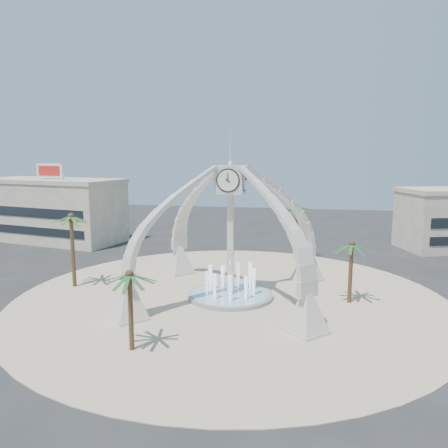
% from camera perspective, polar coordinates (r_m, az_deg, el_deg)
% --- Properties ---
extents(ground, '(140.00, 140.00, 0.00)m').
position_cam_1_polar(ground, '(41.56, 0.83, -9.58)').
color(ground, '#282828').
rests_on(ground, ground).
extents(plaza, '(40.00, 40.00, 0.06)m').
position_cam_1_polar(plaza, '(41.55, 0.83, -9.54)').
color(plaza, '#C0AF8F').
rests_on(plaza, ground).
extents(clock_tower, '(17.94, 17.94, 16.30)m').
position_cam_1_polar(clock_tower, '(39.95, 0.85, -0.73)').
color(clock_tower, beige).
rests_on(clock_tower, ground).
extents(fountain, '(8.00, 8.00, 3.62)m').
position_cam_1_polar(fountain, '(41.46, 0.83, -9.21)').
color(fountain, gray).
rests_on(fountain, ground).
extents(building_nw, '(23.75, 13.73, 11.90)m').
position_cam_1_polar(building_nw, '(72.66, -21.50, 1.77)').
color(building_nw, beige).
rests_on(building_nw, ground).
extents(palm_east, '(4.78, 4.78, 6.17)m').
position_cam_1_polar(palm_east, '(40.36, 16.35, -2.62)').
color(palm_east, brown).
rests_on(palm_east, ground).
extents(palm_west, '(4.75, 4.75, 8.01)m').
position_cam_1_polar(palm_west, '(45.81, -19.36, 0.79)').
color(palm_west, brown).
rests_on(palm_west, ground).
extents(palm_north, '(5.45, 5.45, 7.53)m').
position_cam_1_polar(palm_north, '(56.18, 9.51, 2.15)').
color(palm_north, brown).
rests_on(palm_north, ground).
extents(palm_south, '(4.11, 4.11, 6.08)m').
position_cam_1_polar(palm_south, '(29.99, -12.25, -6.58)').
color(palm_south, brown).
rests_on(palm_south, ground).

